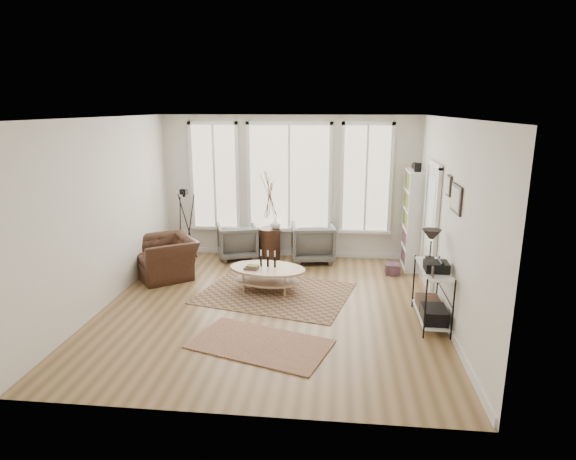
# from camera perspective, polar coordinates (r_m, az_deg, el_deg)

# --- Properties ---
(room) EXTENTS (5.50, 5.54, 2.90)m
(room) POSITION_cam_1_polar(r_m,az_deg,el_deg) (7.23, -1.90, 1.42)
(room) COLOR olive
(room) RESTS_ON ground
(bay_window) EXTENTS (4.14, 0.12, 2.24)m
(bay_window) POSITION_cam_1_polar(r_m,az_deg,el_deg) (9.82, 0.14, 5.96)
(bay_window) COLOR #DAC088
(bay_window) RESTS_ON ground
(door) EXTENTS (0.09, 1.06, 2.22)m
(door) POSITION_cam_1_polar(r_m,az_deg,el_deg) (8.47, 16.56, 0.65)
(door) COLOR silver
(door) RESTS_ON ground
(bookcase) EXTENTS (0.31, 0.85, 2.06)m
(bookcase) POSITION_cam_1_polar(r_m,az_deg,el_deg) (9.52, 14.58, 1.22)
(bookcase) COLOR white
(bookcase) RESTS_ON ground
(low_shelf) EXTENTS (0.38, 1.08, 1.30)m
(low_shelf) POSITION_cam_1_polar(r_m,az_deg,el_deg) (7.25, 16.72, -6.72)
(low_shelf) COLOR white
(low_shelf) RESTS_ON ground
(wall_art) EXTENTS (0.04, 0.88, 0.44)m
(wall_art) POSITION_cam_1_polar(r_m,az_deg,el_deg) (6.96, 19.09, 3.91)
(wall_art) COLOR black
(wall_art) RESTS_ON ground
(rug_main) EXTENTS (2.74, 2.30, 0.01)m
(rug_main) POSITION_cam_1_polar(r_m,az_deg,el_deg) (8.16, -1.53, -7.50)
(rug_main) COLOR brown
(rug_main) RESTS_ON ground
(rug_runner) EXTENTS (2.01, 1.50, 0.01)m
(rug_runner) POSITION_cam_1_polar(r_m,az_deg,el_deg) (6.53, -3.36, -13.32)
(rug_runner) COLOR brown
(rug_runner) RESTS_ON ground
(coffee_table) EXTENTS (1.41, 1.01, 0.60)m
(coffee_table) POSITION_cam_1_polar(r_m,az_deg,el_deg) (8.19, -2.50, -5.08)
(coffee_table) COLOR tan
(coffee_table) RESTS_ON ground
(armchair_left) EXTENTS (0.98, 0.99, 0.71)m
(armchair_left) POSITION_cam_1_polar(r_m,az_deg,el_deg) (9.99, -6.03, -1.32)
(armchair_left) COLOR #5F5F5B
(armchair_left) RESTS_ON ground
(armchair_right) EXTENTS (0.95, 0.97, 0.78)m
(armchair_right) POSITION_cam_1_polar(r_m,az_deg,el_deg) (9.75, 2.95, -1.46)
(armchair_right) COLOR #5F5F5B
(armchair_right) RESTS_ON ground
(side_table) EXTENTS (0.43, 0.43, 1.81)m
(side_table) POSITION_cam_1_polar(r_m,az_deg,el_deg) (9.75, -2.21, 1.47)
(side_table) COLOR #392116
(side_table) RESTS_ON ground
(vase) EXTENTS (0.29, 0.29, 0.25)m
(vase) POSITION_cam_1_polar(r_m,az_deg,el_deg) (9.75, -1.49, 0.87)
(vase) COLOR silver
(vase) RESTS_ON side_table
(accent_chair) EXTENTS (1.47, 1.45, 0.72)m
(accent_chair) POSITION_cam_1_polar(r_m,az_deg,el_deg) (9.14, -14.32, -3.17)
(accent_chair) COLOR #392116
(accent_chair) RESTS_ON ground
(tripod_camera) EXTENTS (0.51, 0.51, 1.45)m
(tripod_camera) POSITION_cam_1_polar(r_m,az_deg,el_deg) (10.00, -12.02, 0.32)
(tripod_camera) COLOR black
(tripod_camera) RESTS_ON ground
(book_stack_near) EXTENTS (0.27, 0.33, 0.20)m
(book_stack_near) POSITION_cam_1_polar(r_m,az_deg,el_deg) (9.28, 12.27, -4.49)
(book_stack_near) COLOR maroon
(book_stack_near) RESTS_ON ground
(book_stack_far) EXTENTS (0.27, 0.31, 0.16)m
(book_stack_far) POSITION_cam_1_polar(r_m,az_deg,el_deg) (9.24, 12.29, -4.67)
(book_stack_far) COLOR maroon
(book_stack_far) RESTS_ON ground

